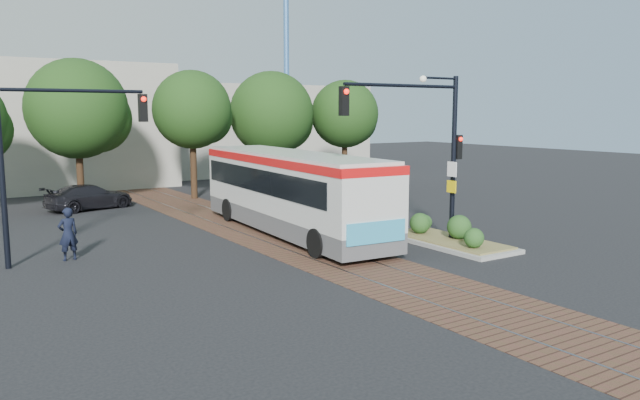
# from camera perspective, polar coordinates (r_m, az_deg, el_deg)

# --- Properties ---
(ground) EXTENTS (120.00, 120.00, 0.00)m
(ground) POSITION_cam_1_polar(r_m,az_deg,el_deg) (21.64, 0.69, -5.08)
(ground) COLOR black
(ground) RESTS_ON ground
(trackbed) EXTENTS (3.60, 40.00, 0.02)m
(trackbed) POSITION_cam_1_polar(r_m,az_deg,el_deg) (24.99, -4.41, -3.29)
(trackbed) COLOR #533126
(trackbed) RESTS_ON ground
(tree_row) EXTENTS (26.40, 5.60, 7.67)m
(tree_row) POSITION_cam_1_polar(r_m,az_deg,el_deg) (36.32, -12.29, 7.78)
(tree_row) COLOR #382314
(tree_row) RESTS_ON ground
(warehouses) EXTENTS (40.00, 13.00, 8.00)m
(warehouses) POSITION_cam_1_polar(r_m,az_deg,el_deg) (47.62, -19.53, 6.29)
(warehouses) COLOR #ADA899
(warehouses) RESTS_ON ground
(crane) EXTENTS (8.00, 0.50, 18.00)m
(crane) POSITION_cam_1_polar(r_m,az_deg,el_deg) (59.77, -3.10, 13.80)
(crane) COLOR #3F72B2
(crane) RESTS_ON ground
(city_bus) EXTENTS (3.42, 12.45, 3.29)m
(city_bus) POSITION_cam_1_polar(r_m,az_deg,el_deg) (25.35, -2.73, 1.07)
(city_bus) COLOR #4E4E50
(city_bus) RESTS_ON ground
(traffic_island) EXTENTS (2.20, 5.20, 1.13)m
(traffic_island) POSITION_cam_1_polar(r_m,az_deg,el_deg) (23.88, 11.59, -3.18)
(traffic_island) COLOR gray
(traffic_island) RESTS_ON ground
(signal_pole_main) EXTENTS (5.49, 0.46, 6.00)m
(signal_pole_main) POSITION_cam_1_polar(r_m,az_deg,el_deg) (22.85, 9.99, 6.03)
(signal_pole_main) COLOR black
(signal_pole_main) RESTS_ON ground
(signal_pole_left) EXTENTS (4.99, 0.34, 6.00)m
(signal_pole_left) POSITION_cam_1_polar(r_m,az_deg,el_deg) (21.81, -24.27, 4.58)
(signal_pole_left) COLOR black
(signal_pole_left) RESTS_ON ground
(officer) EXTENTS (0.71, 0.52, 1.78)m
(officer) POSITION_cam_1_polar(r_m,az_deg,el_deg) (22.38, -22.05, -2.90)
(officer) COLOR black
(officer) RESTS_ON ground
(parked_car) EXTENTS (4.73, 2.90, 1.28)m
(parked_car) POSITION_cam_1_polar(r_m,az_deg,el_deg) (33.68, -20.34, 0.27)
(parked_car) COLOR black
(parked_car) RESTS_ON ground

